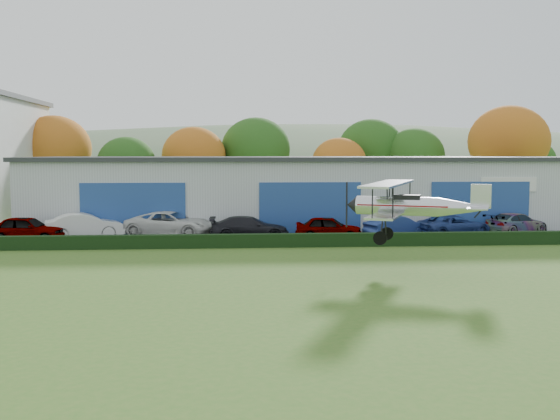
{
  "coord_description": "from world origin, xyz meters",
  "views": [
    {
      "loc": [
        -0.26,
        -21.29,
        5.59
      ],
      "look_at": [
        2.1,
        10.85,
        2.7
      ],
      "focal_mm": 40.84,
      "sensor_mm": 36.0,
      "label": 1
    }
  ],
  "objects": [
    {
      "name": "hedge",
      "position": [
        3.0,
        16.2,
        0.4
      ],
      "size": [
        46.0,
        0.6,
        0.8
      ],
      "primitive_type": "cube",
      "color": "black",
      "rests_on": "ground"
    },
    {
      "name": "tree_belt",
      "position": [
        0.85,
        40.62,
        5.61
      ],
      "size": [
        75.7,
        13.22,
        10.12
      ],
      "color": "#3D2614",
      "rests_on": "ground"
    },
    {
      "name": "ground",
      "position": [
        0.0,
        0.0,
        0.0
      ],
      "size": [
        300.0,
        300.0,
        0.0
      ],
      "primitive_type": "plane",
      "color": "#396620",
      "rests_on": "ground"
    },
    {
      "name": "car_2",
      "position": [
        -4.41,
        21.24,
        0.88
      ],
      "size": [
        6.52,
        4.31,
        1.67
      ],
      "primitive_type": "imported",
      "rotation": [
        0.0,
        0.0,
        1.29
      ],
      "color": "silver",
      "rests_on": "apron"
    },
    {
      "name": "car_6",
      "position": [
        14.44,
        20.01,
        0.76
      ],
      "size": [
        5.6,
        3.86,
        1.42
      ],
      "primitive_type": "imported",
      "rotation": [
        0.0,
        0.0,
        1.9
      ],
      "color": "navy",
      "rests_on": "apron"
    },
    {
      "name": "hangar",
      "position": [
        5.0,
        27.98,
        2.66
      ],
      "size": [
        40.6,
        12.6,
        5.3
      ],
      "color": "#B2B7BC",
      "rests_on": "ground"
    },
    {
      "name": "car_3",
      "position": [
        0.76,
        19.49,
        0.79
      ],
      "size": [
        5.13,
        2.15,
        1.48
      ],
      "primitive_type": "imported",
      "rotation": [
        0.0,
        0.0,
        1.55
      ],
      "color": "black",
      "rests_on": "apron"
    },
    {
      "name": "car_0",
      "position": [
        -13.25,
        19.51,
        0.85
      ],
      "size": [
        4.87,
        2.38,
        1.6
      ],
      "primitive_type": "imported",
      "rotation": [
        0.0,
        0.0,
        1.46
      ],
      "color": "gray",
      "rests_on": "apron"
    },
    {
      "name": "car_5",
      "position": [
        10.45,
        19.55,
        0.78
      ],
      "size": [
        4.7,
        3.23,
        1.47
      ],
      "primitive_type": "imported",
      "rotation": [
        0.0,
        0.0,
        1.99
      ],
      "color": "navy",
      "rests_on": "apron"
    },
    {
      "name": "car_4",
      "position": [
        5.89,
        19.33,
        0.78
      ],
      "size": [
        4.49,
        2.37,
        1.46
      ],
      "primitive_type": "imported",
      "rotation": [
        0.0,
        0.0,
        1.41
      ],
      "color": "gray",
      "rests_on": "apron"
    },
    {
      "name": "biplane",
      "position": [
        7.81,
        7.35,
        3.24
      ],
      "size": [
        6.68,
        7.34,
        2.81
      ],
      "rotation": [
        0.0,
        0.0,
        -0.41
      ],
      "color": "silver"
    },
    {
      "name": "car_1",
      "position": [
        -9.95,
        20.8,
        0.87
      ],
      "size": [
        5.25,
        3.11,
        1.64
      ],
      "primitive_type": "imported",
      "rotation": [
        0.0,
        0.0,
        1.87
      ],
      "color": "silver",
      "rests_on": "apron"
    },
    {
      "name": "car_7",
      "position": [
        19.32,
        21.24,
        0.75
      ],
      "size": [
        5.23,
        3.83,
        1.41
      ],
      "primitive_type": "imported",
      "rotation": [
        0.0,
        0.0,
        2.01
      ],
      "color": "gray",
      "rests_on": "apron"
    },
    {
      "name": "distant_hills",
      "position": [
        -4.38,
        140.0,
        -13.05
      ],
      "size": [
        430.0,
        196.0,
        56.0
      ],
      "color": "#4C6642",
      "rests_on": "ground"
    },
    {
      "name": "apron",
      "position": [
        3.0,
        21.0,
        0.03
      ],
      "size": [
        48.0,
        9.0,
        0.05
      ],
      "primitive_type": "cube",
      "color": "black",
      "rests_on": "ground"
    }
  ]
}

